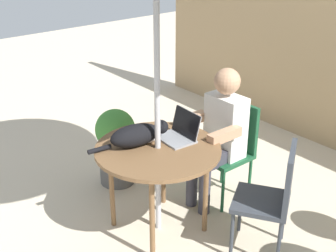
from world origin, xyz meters
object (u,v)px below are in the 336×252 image
object	(u,v)px
patio_table	(158,155)
potted_plant_corner	(116,145)
cat	(138,135)
chair_empty	(274,193)
laptop	(181,131)
chair_occupied	(231,143)
person_seated	(219,131)

from	to	relation	value
patio_table	potted_plant_corner	distance (m)	0.88
cat	potted_plant_corner	size ratio (longest dim) A/B	0.87
chair_empty	laptop	distance (m)	0.85
potted_plant_corner	chair_occupied	bearing A→B (deg)	39.24
cat	person_seated	bearing A→B (deg)	79.99
chair_empty	cat	world-z (taller)	cat
chair_occupied	laptop	distance (m)	0.65
chair_occupied	cat	bearing A→B (deg)	-98.30
person_seated	chair_occupied	bearing A→B (deg)	90.00
patio_table	chair_empty	size ratio (longest dim) A/B	1.10
person_seated	cat	distance (m)	0.77
cat	potted_plant_corner	world-z (taller)	cat
potted_plant_corner	cat	bearing A→B (deg)	-18.74
person_seated	laptop	xyz separation A→B (m)	(-0.02, -0.42, 0.12)
laptop	cat	size ratio (longest dim) A/B	0.49
chair_empty	laptop	bearing A→B (deg)	-163.10
patio_table	person_seated	size ratio (longest dim) A/B	0.79
patio_table	laptop	bearing A→B (deg)	93.63
chair_occupied	laptop	size ratio (longest dim) A/B	2.78
chair_occupied	chair_empty	size ratio (longest dim) A/B	1.00
chair_occupied	cat	distance (m)	0.97
patio_table	chair_empty	world-z (taller)	chair_empty
chair_empty	person_seated	world-z (taller)	person_seated
laptop	potted_plant_corner	size ratio (longest dim) A/B	0.43
patio_table	person_seated	world-z (taller)	person_seated
laptop	potted_plant_corner	xyz separation A→B (m)	(-0.81, -0.09, -0.41)
chair_occupied	patio_table	bearing A→B (deg)	-90.00
cat	patio_table	bearing A→B (deg)	33.14
chair_empty	chair_occupied	bearing A→B (deg)	155.33
chair_occupied	potted_plant_corner	world-z (taller)	chair_occupied
chair_empty	person_seated	size ratio (longest dim) A/B	0.72
person_seated	patio_table	bearing A→B (deg)	-90.00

